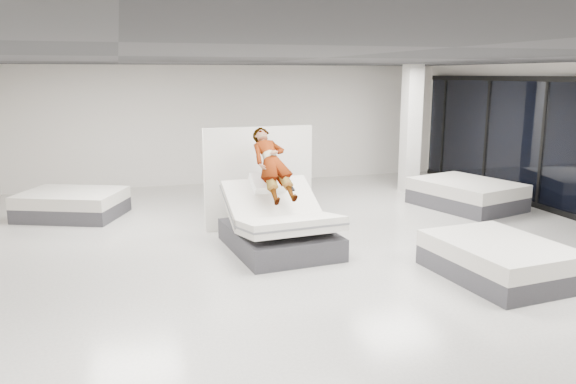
# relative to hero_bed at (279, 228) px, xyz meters

# --- Properties ---
(room) EXTENTS (14.00, 14.04, 3.20)m
(room) POSITION_rel_hero_bed_xyz_m (0.53, -0.69, 1.21)
(room) COLOR silver
(room) RESTS_ON ground
(hero_bed) EXTENTS (1.78, 2.25, 1.25)m
(hero_bed) POSITION_rel_hero_bed_xyz_m (0.00, 0.00, 0.00)
(hero_bed) COLOR #37363B
(hero_bed) RESTS_ON floor
(person) EXTENTS (0.72, 1.42, 1.48)m
(person) POSITION_rel_hero_bed_xyz_m (-0.03, 0.31, 0.86)
(person) COLOR slate
(person) RESTS_ON hero_bed
(remote) EXTENTS (0.06, 0.15, 0.08)m
(remote) POSITION_rel_hero_bed_xyz_m (0.22, -0.01, 0.67)
(remote) COLOR black
(remote) RESTS_ON person
(divider_panel) EXTENTS (2.17, 0.25, 1.97)m
(divider_panel) POSITION_rel_hero_bed_xyz_m (0.03, 1.55, 0.60)
(divider_panel) COLOR silver
(divider_panel) RESTS_ON floor
(flat_bed_right_far) EXTENTS (2.18, 2.55, 0.60)m
(flat_bed_right_far) POSITION_rel_hero_bed_xyz_m (4.90, 1.83, -0.09)
(flat_bed_right_far) COLOR #37363B
(flat_bed_right_far) RESTS_ON floor
(flat_bed_right_near) EXTENTS (1.68, 2.13, 0.55)m
(flat_bed_right_near) POSITION_rel_hero_bed_xyz_m (2.74, -2.21, -0.12)
(flat_bed_right_near) COLOR #37363B
(flat_bed_right_near) RESTS_ON floor
(flat_bed_left_far) EXTENTS (2.41, 2.14, 0.55)m
(flat_bed_left_far) POSITION_rel_hero_bed_xyz_m (-3.58, 3.43, -0.12)
(flat_bed_left_far) COLOR #37363B
(flat_bed_left_far) RESTS_ON floor
(column) EXTENTS (0.40, 0.40, 3.20)m
(column) POSITION_rel_hero_bed_xyz_m (4.53, 3.81, 1.21)
(column) COLOR silver
(column) RESTS_ON floor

